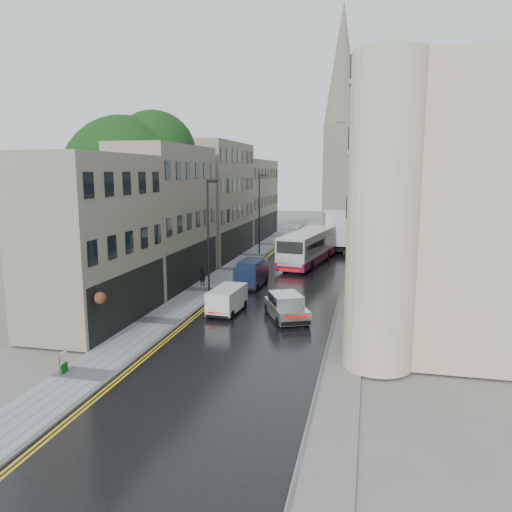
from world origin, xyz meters
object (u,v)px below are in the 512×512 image
at_px(tree_near, 126,199).
at_px(estate_sign, 63,362).
at_px(silver_hatchback, 279,314).
at_px(pedestrian, 202,276).
at_px(tree_far, 187,199).
at_px(cream_bus, 285,252).
at_px(lamp_post_far, 259,214).
at_px(lamp_post_near, 208,238).
at_px(navy_van, 236,276).
at_px(white_van, 209,304).
at_px(white_lorry, 325,232).

bearing_deg(tree_near, estate_sign, -72.04).
height_order(silver_hatchback, pedestrian, pedestrian).
height_order(tree_far, cream_bus, tree_far).
relative_size(cream_bus, lamp_post_far, 1.38).
distance_m(lamp_post_near, lamp_post_far, 18.70).
relative_size(tree_near, silver_hatchback, 3.22).
bearing_deg(navy_van, white_van, -86.91).
bearing_deg(tree_far, estate_sign, -80.01).
bearing_deg(lamp_post_near, silver_hatchback, -23.03).
relative_size(cream_bus, lamp_post_near, 1.43).
bearing_deg(pedestrian, estate_sign, 102.83).
bearing_deg(estate_sign, white_van, 66.86).
bearing_deg(tree_near, pedestrian, 4.33).
relative_size(tree_near, tree_far, 1.11).
xyz_separation_m(tree_far, lamp_post_far, (6.81, 4.02, -1.80)).
height_order(tree_far, lamp_post_far, tree_far).
distance_m(silver_hatchback, estate_sign, 12.23).
xyz_separation_m(white_lorry, white_van, (-4.81, -27.45, -1.40)).
height_order(white_van, lamp_post_near, lamp_post_near).
distance_m(tree_far, lamp_post_near, 16.41).
xyz_separation_m(tree_near, lamp_post_far, (7.11, 17.02, -2.51)).
xyz_separation_m(tree_near, tree_far, (0.30, 13.00, -0.72)).
bearing_deg(lamp_post_far, lamp_post_near, -77.69).
height_order(navy_van, estate_sign, navy_van).
xyz_separation_m(silver_hatchback, lamp_post_near, (-6.52, 6.77, 3.45)).
distance_m(cream_bus, white_van, 16.75).
distance_m(white_lorry, white_van, 27.90).
distance_m(tree_near, lamp_post_near, 8.02).
xyz_separation_m(silver_hatchback, navy_van, (-4.85, 8.45, 0.32)).
height_order(white_lorry, estate_sign, white_lorry).
bearing_deg(tree_far, silver_hatchback, -57.62).
distance_m(silver_hatchback, lamp_post_near, 10.02).
xyz_separation_m(white_lorry, estate_sign, (-8.41, -37.48, -1.68)).
bearing_deg(tree_far, tree_near, -91.32).
bearing_deg(lamp_post_near, navy_van, 68.05).
height_order(white_lorry, lamp_post_far, lamp_post_far).
bearing_deg(white_lorry, navy_van, -111.89).
height_order(white_lorry, silver_hatchback, white_lorry).
distance_m(navy_van, pedestrian, 2.97).
bearing_deg(silver_hatchback, tree_far, 97.94).
xyz_separation_m(silver_hatchback, estate_sign, (-8.23, -9.04, -0.23)).
height_order(silver_hatchback, white_van, white_van).
bearing_deg(navy_van, tree_near, -178.63).
xyz_separation_m(cream_bus, white_lorry, (2.73, 10.85, 0.63)).
relative_size(tree_far, lamp_post_near, 1.50).
height_order(silver_hatchback, lamp_post_near, lamp_post_near).
bearing_deg(pedestrian, white_lorry, -97.86).
distance_m(white_lorry, lamp_post_far, 7.89).
bearing_deg(tree_far, pedestrian, -65.05).
height_order(tree_far, white_lorry, tree_far).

